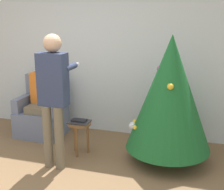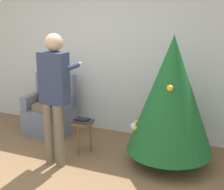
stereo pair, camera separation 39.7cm
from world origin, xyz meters
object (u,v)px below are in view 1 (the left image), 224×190
Objects in this scene: armchair at (43,114)px; person_seated at (41,95)px; christmas_tree at (170,93)px; person_standing at (53,91)px; side_stool at (80,129)px.

person_seated is (0.00, -0.03, 0.33)m from armchair.
person_seated is at bearing -90.00° from armchair.
person_standing reaches higher than christmas_tree.
side_stool is (-1.23, -0.15, -0.58)m from christmas_tree.
christmas_tree is at bearing 7.13° from side_stool.
christmas_tree is 1.77× the size of armchair.
christmas_tree reaches higher than side_stool.
armchair is at bearing 127.79° from person_standing.
side_stool is (0.88, -0.48, -0.30)m from person_seated.
person_seated is (-2.11, 0.33, -0.29)m from christmas_tree.
person_standing is at bearing -51.41° from person_seated.
armchair is 1.37m from person_standing.
christmas_tree is at bearing -8.89° from person_seated.
person_standing is (-1.39, -0.58, 0.07)m from christmas_tree.
christmas_tree reaches higher than armchair.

